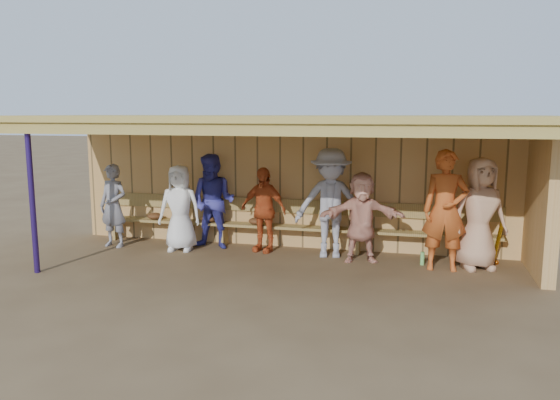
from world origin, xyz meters
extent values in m
plane|color=brown|center=(0.00, 0.00, 0.00)|extent=(90.00, 90.00, 0.00)
imported|color=gray|center=(-3.30, 0.46, 0.79)|extent=(0.63, 0.47, 1.59)
imported|color=white|center=(-1.96, 0.51, 0.80)|extent=(0.84, 0.61, 1.60)
imported|color=#39399C|center=(-1.41, 0.81, 0.89)|extent=(0.90, 0.72, 1.79)
imported|color=#C74D1F|center=(-0.43, 0.81, 0.78)|extent=(0.98, 0.60, 1.57)
imported|color=#9B99A2|center=(0.83, 0.72, 0.97)|extent=(1.33, 0.88, 1.93)
imported|color=#E29B7F|center=(1.39, 0.53, 0.78)|extent=(1.50, 0.74, 1.55)
imported|color=#C1531E|center=(2.75, 0.36, 0.98)|extent=(0.73, 0.49, 1.97)
imported|color=tan|center=(3.30, 0.56, 0.92)|extent=(1.05, 0.87, 1.84)
cube|color=tan|center=(0.00, 1.35, 1.20)|extent=(8.60, 0.20, 2.40)
cube|color=tan|center=(4.20, 0.45, 1.20)|extent=(0.20, 1.62, 2.40)
cube|color=tan|center=(0.00, 0.00, 2.45)|extent=(8.80, 3.20, 0.10)
cube|color=tan|center=(0.00, -1.50, 2.32)|extent=(8.80, 0.10, 0.18)
cube|color=tan|center=(-3.80, 0.00, 2.31)|extent=(0.08, 3.00, 0.16)
cube|color=tan|center=(-2.85, 0.00, 2.31)|extent=(0.08, 3.00, 0.16)
cube|color=tan|center=(-1.90, 0.00, 2.31)|extent=(0.08, 3.00, 0.16)
cube|color=tan|center=(-0.95, 0.00, 2.31)|extent=(0.08, 3.00, 0.16)
cube|color=tan|center=(0.00, 0.00, 2.31)|extent=(0.08, 3.00, 0.16)
cube|color=tan|center=(0.95, 0.00, 2.31)|extent=(0.08, 3.00, 0.16)
cube|color=tan|center=(1.90, 0.00, 2.31)|extent=(0.08, 3.00, 0.16)
cube|color=tan|center=(2.85, 0.00, 2.31)|extent=(0.08, 3.00, 0.16)
cube|color=tan|center=(3.80, 0.00, 2.31)|extent=(0.08, 3.00, 0.16)
cylinder|color=navy|center=(-3.60, -1.40, 1.20)|extent=(0.09, 0.09, 2.40)
cube|color=#A48746|center=(0.00, 1.06, 0.42)|extent=(7.60, 0.32, 0.05)
cube|color=#A48746|center=(0.00, 1.22, 0.80)|extent=(7.60, 0.04, 0.26)
cube|color=#A48746|center=(-3.60, 1.06, 0.20)|extent=(0.06, 0.29, 0.40)
cube|color=#A48746|center=(-1.29, 1.06, 0.20)|extent=(0.06, 0.29, 0.40)
cube|color=#A48746|center=(1.29, 1.06, 0.20)|extent=(0.06, 0.29, 0.40)
cube|color=#A48746|center=(3.60, 1.06, 0.20)|extent=(0.06, 0.29, 0.40)
cylinder|color=gold|center=(3.65, 0.86, 0.40)|extent=(0.13, 0.41, 0.80)
sphere|color=orange|center=(3.65, 0.86, 0.04)|extent=(0.08, 0.08, 0.08)
ellipsoid|color=#593319|center=(-1.58, 1.01, 0.52)|extent=(0.30, 0.24, 0.14)
ellipsoid|color=#593319|center=(-2.72, 1.01, 0.52)|extent=(0.30, 0.24, 0.14)
ellipsoid|color=#593319|center=(-0.62, 1.01, 0.52)|extent=(0.30, 0.24, 0.14)
cylinder|color=#7CCA65|center=(2.52, 1.11, 0.56)|extent=(0.07, 0.07, 0.22)
cylinder|color=orange|center=(1.31, 1.11, 0.56)|extent=(0.07, 0.07, 0.22)
cylinder|color=#70C361|center=(2.43, 0.56, 0.11)|extent=(0.07, 0.07, 0.22)
camera|label=1|loc=(2.25, -8.70, 2.55)|focal=35.00mm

